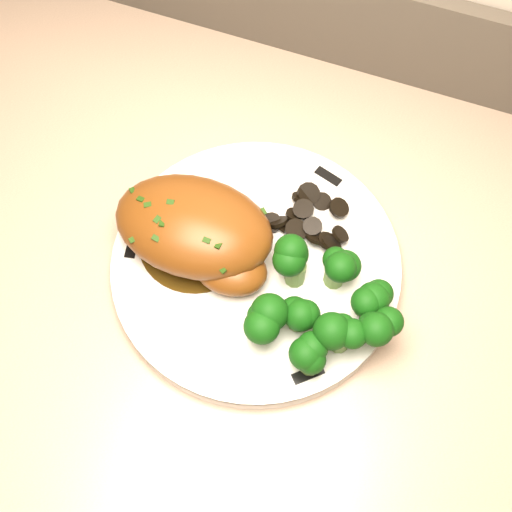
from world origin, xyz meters
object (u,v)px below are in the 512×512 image
(plate, at_px, (256,265))
(broccoli_florets, at_px, (324,310))
(chicken_breast, at_px, (198,231))
(counter, at_px, (315,413))

(plate, distance_m, broccoli_florets, 0.10)
(chicken_breast, xyz_separation_m, broccoli_florets, (0.14, -0.03, -0.00))
(plate, relative_size, broccoli_florets, 2.18)
(counter, xyz_separation_m, chicken_breast, (-0.16, 0.01, 0.48))
(counter, distance_m, broccoli_florets, 0.48)
(plate, distance_m, chicken_breast, 0.07)
(chicken_breast, distance_m, broccoli_florets, 0.14)
(plate, xyz_separation_m, broccoli_florets, (0.08, -0.04, 0.04))
(counter, distance_m, plate, 0.45)
(plate, height_order, broccoli_florets, broccoli_florets)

